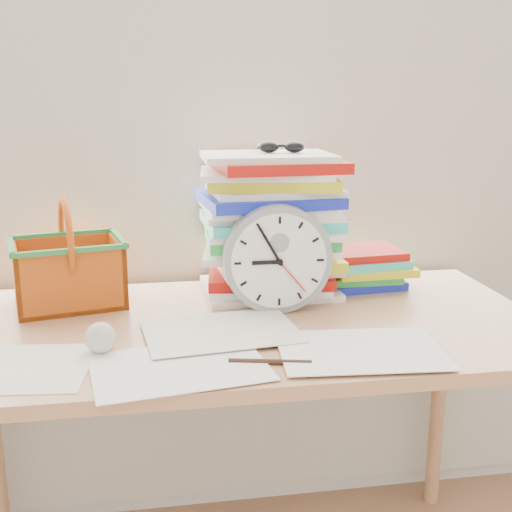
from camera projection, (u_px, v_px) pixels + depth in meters
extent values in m
cube|color=silver|center=(219.00, 59.00, 1.71)|extent=(4.00, 0.04, 2.70)
cube|color=beige|center=(220.00, 79.00, 1.71)|extent=(2.40, 0.01, 2.50)
cube|color=#AF7A52|center=(241.00, 328.00, 1.48)|extent=(1.40, 0.70, 0.03)
cylinder|color=#AF7A52|center=(439.00, 397.00, 1.96)|extent=(0.04, 0.04, 0.72)
cylinder|color=gray|center=(277.00, 259.00, 1.52)|extent=(0.26, 0.05, 0.26)
sphere|color=silver|center=(100.00, 338.00, 1.29)|extent=(0.06, 0.06, 0.06)
cylinder|color=black|center=(270.00, 362.00, 1.24)|extent=(0.16, 0.05, 0.01)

